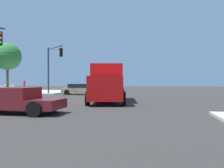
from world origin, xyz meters
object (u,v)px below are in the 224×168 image
object	(u,v)px
traffic_light_primary	(52,62)
shade_tree_near	(7,57)
delivery_truck	(108,83)
sedan_tan	(80,89)
pickup_maroon	(15,100)
pedestrian_near_corner	(24,84)

from	to	relation	value
traffic_light_primary	shade_tree_near	distance (m)	9.94
delivery_truck	sedan_tan	distance (m)	10.41
delivery_truck	pickup_maroon	bearing A→B (deg)	-25.20
delivery_truck	traffic_light_primary	distance (m)	11.65
pickup_maroon	sedan_tan	size ratio (longest dim) A/B	1.19
pickup_maroon	pedestrian_near_corner	world-z (taller)	pedestrian_near_corner
sedan_tan	shade_tree_near	size ratio (longest dim) A/B	0.63
pedestrian_near_corner	traffic_light_primary	bearing A→B (deg)	46.37
traffic_light_primary	sedan_tan	xyz separation A→B (m)	(-1.06, 3.08, -3.28)
pickup_maroon	sedan_tan	distance (m)	16.79
pickup_maroon	delivery_truck	bearing A→B (deg)	154.80
traffic_light_primary	pickup_maroon	xyz separation A→B (m)	(15.66, 4.55, -3.18)
delivery_truck	pickup_maroon	xyz separation A→B (m)	(7.70, -3.63, -0.82)
sedan_tan	pedestrian_near_corner	size ratio (longest dim) A/B	2.57
shade_tree_near	traffic_light_primary	bearing A→B (deg)	62.87
sedan_tan	pedestrian_near_corner	bearing A→B (deg)	-120.45
sedan_tan	shade_tree_near	xyz separation A→B (m)	(-3.43, -11.85, 4.55)
traffic_light_primary	pedestrian_near_corner	bearing A→B (deg)	-133.63
delivery_truck	pedestrian_near_corner	bearing A→B (deg)	-133.93
pickup_maroon	pedestrian_near_corner	size ratio (longest dim) A/B	3.06
pedestrian_near_corner	delivery_truck	bearing A→B (deg)	46.07
delivery_truck	traffic_light_primary	bearing A→B (deg)	-134.23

